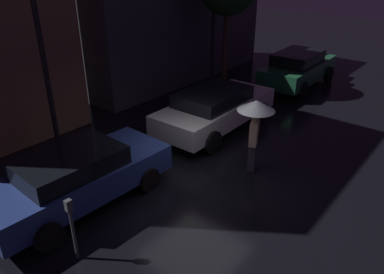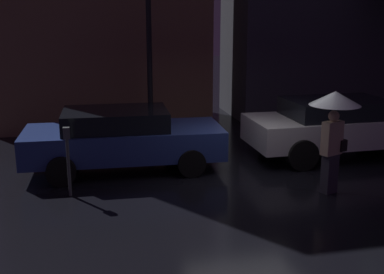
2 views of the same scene
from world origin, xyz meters
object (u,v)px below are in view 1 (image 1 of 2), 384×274
object	(u,v)px
parked_car_white	(215,108)
pedestrian_with_umbrella	(255,117)
parking_meter	(72,223)
street_lamp_near	(41,45)
parked_car_blue	(77,176)
parked_car_green	(298,68)
street_lamp_far	(214,10)

from	to	relation	value
parked_car_white	pedestrian_with_umbrella	size ratio (longest dim) A/B	2.30
pedestrian_with_umbrella	parking_meter	xyz separation A→B (m)	(-4.91, 0.89, -0.71)
parking_meter	street_lamp_near	xyz separation A→B (m)	(2.05, 3.66, 2.37)
parked_car_blue	parking_meter	world-z (taller)	parked_car_blue
parked_car_blue	pedestrian_with_umbrella	distance (m)	4.53
pedestrian_with_umbrella	street_lamp_near	xyz separation A→B (m)	(-2.86, 4.55, 1.65)
parked_car_blue	parking_meter	xyz separation A→B (m)	(-1.12, -1.44, 0.11)
parked_car_green	pedestrian_with_umbrella	distance (m)	7.72
pedestrian_with_umbrella	street_lamp_near	distance (m)	5.62
parked_car_blue	street_lamp_near	size ratio (longest dim) A/B	0.92
parking_meter	parked_car_white	bearing A→B (deg)	12.25
street_lamp_near	street_lamp_far	distance (m)	7.40
parked_car_green	street_lamp_near	size ratio (longest dim) A/B	0.95
parked_car_blue	street_lamp_near	xyz separation A→B (m)	(0.92, 2.21, 2.48)
parked_car_blue	parked_car_green	size ratio (longest dim) A/B	0.97
parked_car_green	street_lamp_far	bearing A→B (deg)	136.95
pedestrian_with_umbrella	parking_meter	size ratio (longest dim) A/B	1.48
parked_car_green	parking_meter	world-z (taller)	parked_car_green
parked_car_green	street_lamp_far	distance (m)	4.51
parked_car_blue	street_lamp_far	size ratio (longest dim) A/B	0.93
parking_meter	pedestrian_with_umbrella	bearing A→B (deg)	-10.32
parking_meter	street_lamp_near	world-z (taller)	street_lamp_near
parked_car_white	street_lamp_near	size ratio (longest dim) A/B	0.96
parked_car_white	parking_meter	bearing A→B (deg)	-168.35
pedestrian_with_umbrella	street_lamp_far	distance (m)	6.73
parked_car_blue	street_lamp_far	distance (m)	9.01
parked_car_blue	street_lamp_far	bearing A→B (deg)	17.89
street_lamp_near	parked_car_green	bearing A→B (deg)	-13.08
parked_car_white	street_lamp_near	bearing A→B (deg)	151.63
parking_meter	street_lamp_far	distance (m)	10.46
parked_car_white	street_lamp_far	bearing A→B (deg)	37.20
parking_meter	street_lamp_far	size ratio (longest dim) A/B	0.28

